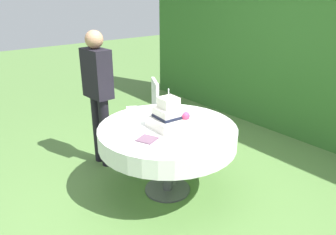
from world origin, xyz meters
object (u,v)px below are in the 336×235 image
object	(u,v)px
serving_plate_far	(210,114)
garden_chair	(148,106)
napkin_stack	(147,139)
wedding_cake	(169,117)
standing_person	(98,90)
serving_plate_near	(141,116)
cake_table	(168,135)

from	to	relation	value
serving_plate_far	garden_chair	world-z (taller)	garden_chair
serving_plate_far	napkin_stack	xyz separation A→B (m)	(0.10, -0.90, -0.00)
napkin_stack	wedding_cake	bearing A→B (deg)	106.97
wedding_cake	standing_person	bearing A→B (deg)	-166.21
garden_chair	standing_person	xyz separation A→B (m)	(0.10, -0.75, 0.39)
serving_plate_far	napkin_stack	world-z (taller)	same
serving_plate_near	garden_chair	size ratio (longest dim) A/B	0.16
serving_plate_near	wedding_cake	bearing A→B (deg)	7.78
standing_person	serving_plate_far	bearing A→B (deg)	39.17
napkin_stack	garden_chair	xyz separation A→B (m)	(-1.19, 0.85, -0.20)
napkin_stack	garden_chair	size ratio (longest dim) A/B	0.18
wedding_cake	serving_plate_far	world-z (taller)	wedding_cake
serving_plate_far	garden_chair	distance (m)	1.11
wedding_cake	serving_plate_far	distance (m)	0.58
serving_plate_near	serving_plate_far	bearing A→B (deg)	56.55
cake_table	standing_person	size ratio (longest dim) A/B	0.86
napkin_stack	standing_person	world-z (taller)	standing_person
serving_plate_near	garden_chair	distance (m)	0.91
serving_plate_far	standing_person	bearing A→B (deg)	-140.83
cake_table	serving_plate_near	xyz separation A→B (m)	(-0.38, -0.05, 0.10)
napkin_stack	standing_person	xyz separation A→B (m)	(-1.09, 0.09, 0.19)
cake_table	napkin_stack	distance (m)	0.37
serving_plate_near	standing_person	bearing A→B (deg)	-162.21
wedding_cake	garden_chair	bearing A→B (deg)	154.72
napkin_stack	standing_person	bearing A→B (deg)	175.07
serving_plate_near	napkin_stack	size ratio (longest dim) A/B	0.88
serving_plate_near	garden_chair	bearing A→B (deg)	140.14
serving_plate_far	garden_chair	bearing A→B (deg)	-177.04
serving_plate_near	standing_person	distance (m)	0.64
wedding_cake	garden_chair	size ratio (longest dim) A/B	0.44
serving_plate_far	standing_person	xyz separation A→B (m)	(-1.00, -0.81, 0.19)
garden_chair	serving_plate_near	bearing A→B (deg)	-39.86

